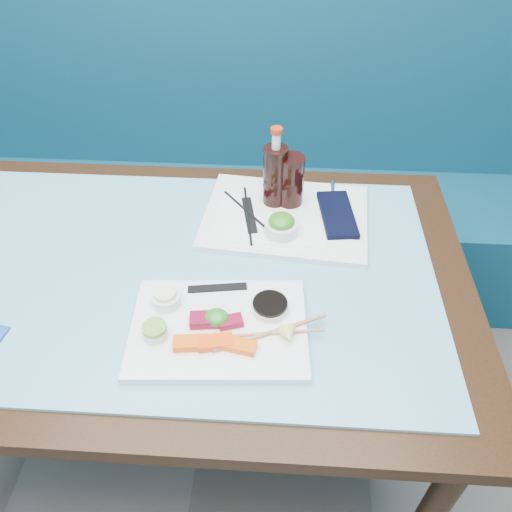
# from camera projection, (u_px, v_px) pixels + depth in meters

# --- Properties ---
(booth_bench) EXTENTS (3.00, 0.56, 1.17)m
(booth_bench) POSITION_uv_depth(u_px,v_px,m) (223.00, 192.00, 2.06)
(booth_bench) COLOR navy
(booth_bench) RESTS_ON ground
(dining_table) EXTENTS (1.40, 0.90, 0.75)m
(dining_table) POSITION_uv_depth(u_px,v_px,m) (181.00, 295.00, 1.25)
(dining_table) COLOR black
(dining_table) RESTS_ON ground
(glass_top) EXTENTS (1.22, 0.76, 0.01)m
(glass_top) POSITION_uv_depth(u_px,v_px,m) (178.00, 270.00, 1.19)
(glass_top) COLOR #66B0CC
(glass_top) RESTS_ON dining_table
(sashimi_plate) EXTENTS (0.38, 0.28, 0.02)m
(sashimi_plate) POSITION_uv_depth(u_px,v_px,m) (219.00, 328.00, 1.05)
(sashimi_plate) COLOR white
(sashimi_plate) RESTS_ON glass_top
(salmon_left) EXTENTS (0.07, 0.04, 0.02)m
(salmon_left) POSITION_uv_depth(u_px,v_px,m) (190.00, 343.00, 1.00)
(salmon_left) COLOR #FF5B0A
(salmon_left) RESTS_ON sashimi_plate
(salmon_mid) EXTENTS (0.07, 0.05, 0.02)m
(salmon_mid) POSITION_uv_depth(u_px,v_px,m) (216.00, 342.00, 1.00)
(salmon_mid) COLOR #FF4B0A
(salmon_mid) RESTS_ON sashimi_plate
(salmon_right) EXTENTS (0.07, 0.04, 0.02)m
(salmon_right) POSITION_uv_depth(u_px,v_px,m) (240.00, 346.00, 0.99)
(salmon_right) COLOR #FF5C0A
(salmon_right) RESTS_ON sashimi_plate
(tuna_left) EXTENTS (0.06, 0.04, 0.02)m
(tuna_left) POSITION_uv_depth(u_px,v_px,m) (204.00, 320.00, 1.04)
(tuna_left) COLOR maroon
(tuna_left) RESTS_ON sashimi_plate
(tuna_right) EXTENTS (0.06, 0.04, 0.02)m
(tuna_right) POSITION_uv_depth(u_px,v_px,m) (231.00, 322.00, 1.04)
(tuna_right) COLOR maroon
(tuna_right) RESTS_ON sashimi_plate
(seaweed_garnish) EXTENTS (0.06, 0.05, 0.03)m
(seaweed_garnish) POSITION_uv_depth(u_px,v_px,m) (217.00, 317.00, 1.04)
(seaweed_garnish) COLOR #24831E
(seaweed_garnish) RESTS_ON sashimi_plate
(ramekin_wasabi) EXTENTS (0.07, 0.07, 0.02)m
(ramekin_wasabi) POSITION_uv_depth(u_px,v_px,m) (155.00, 333.00, 1.01)
(ramekin_wasabi) COLOR white
(ramekin_wasabi) RESTS_ON sashimi_plate
(wasabi_fill) EXTENTS (0.05, 0.05, 0.01)m
(wasabi_fill) POSITION_uv_depth(u_px,v_px,m) (154.00, 328.00, 1.00)
(wasabi_fill) COLOR #74AD37
(wasabi_fill) RESTS_ON ramekin_wasabi
(ramekin_ginger) EXTENTS (0.08, 0.08, 0.03)m
(ramekin_ginger) POSITION_uv_depth(u_px,v_px,m) (166.00, 299.00, 1.08)
(ramekin_ginger) COLOR white
(ramekin_ginger) RESTS_ON sashimi_plate
(ginger_fill) EXTENTS (0.05, 0.05, 0.01)m
(ginger_fill) POSITION_uv_depth(u_px,v_px,m) (165.00, 293.00, 1.06)
(ginger_fill) COLOR #FFE9D1
(ginger_fill) RESTS_ON ramekin_ginger
(soy_dish) EXTENTS (0.09, 0.09, 0.02)m
(soy_dish) POSITION_uv_depth(u_px,v_px,m) (270.00, 307.00, 1.07)
(soy_dish) COLOR white
(soy_dish) RESTS_ON sashimi_plate
(soy_fill) EXTENTS (0.09, 0.09, 0.01)m
(soy_fill) POSITION_uv_depth(u_px,v_px,m) (270.00, 304.00, 1.06)
(soy_fill) COLOR black
(soy_fill) RESTS_ON soy_dish
(lemon_wedge) EXTENTS (0.04, 0.04, 0.04)m
(lemon_wedge) POSITION_uv_depth(u_px,v_px,m) (288.00, 335.00, 1.00)
(lemon_wedge) COLOR #FEF278
(lemon_wedge) RESTS_ON sashimi_plate
(chopstick_sleeve) EXTENTS (0.13, 0.04, 0.00)m
(chopstick_sleeve) POSITION_uv_depth(u_px,v_px,m) (217.00, 288.00, 1.12)
(chopstick_sleeve) COLOR black
(chopstick_sleeve) RESTS_ON sashimi_plate
(wooden_chopstick_a) EXTENTS (0.23, 0.11, 0.01)m
(wooden_chopstick_a) POSITION_uv_depth(u_px,v_px,m) (271.00, 332.00, 1.02)
(wooden_chopstick_a) COLOR #9D7B4A
(wooden_chopstick_a) RESTS_ON sashimi_plate
(wooden_chopstick_b) EXTENTS (0.20, 0.04, 0.01)m
(wooden_chopstick_b) POSITION_uv_depth(u_px,v_px,m) (276.00, 333.00, 1.02)
(wooden_chopstick_b) COLOR #B37D54
(wooden_chopstick_b) RESTS_ON sashimi_plate
(serving_tray) EXTENTS (0.45, 0.36, 0.02)m
(serving_tray) POSITION_uv_depth(u_px,v_px,m) (285.00, 217.00, 1.32)
(serving_tray) COLOR white
(serving_tray) RESTS_ON glass_top
(paper_placemat) EXTENTS (0.36, 0.26, 0.00)m
(paper_placemat) POSITION_uv_depth(u_px,v_px,m) (286.00, 214.00, 1.31)
(paper_placemat) COLOR white
(paper_placemat) RESTS_ON serving_tray
(seaweed_bowl) EXTENTS (0.09, 0.09, 0.03)m
(seaweed_bowl) POSITION_uv_depth(u_px,v_px,m) (281.00, 228.00, 1.25)
(seaweed_bowl) COLOR white
(seaweed_bowl) RESTS_ON serving_tray
(seaweed_salad) EXTENTS (0.09, 0.09, 0.03)m
(seaweed_salad) POSITION_uv_depth(u_px,v_px,m) (282.00, 221.00, 1.23)
(seaweed_salad) COLOR #33781B
(seaweed_salad) RESTS_ON seaweed_bowl
(cola_glass) EXTENTS (0.07, 0.07, 0.14)m
(cola_glass) POSITION_uv_depth(u_px,v_px,m) (291.00, 181.00, 1.31)
(cola_glass) COLOR black
(cola_glass) RESTS_ON serving_tray
(navy_pouch) EXTENTS (0.10, 0.20, 0.01)m
(navy_pouch) POSITION_uv_depth(u_px,v_px,m) (337.00, 214.00, 1.30)
(navy_pouch) COLOR black
(navy_pouch) RESTS_ON serving_tray
(fork) EXTENTS (0.01, 0.09, 0.01)m
(fork) POSITION_uv_depth(u_px,v_px,m) (333.00, 191.00, 1.38)
(fork) COLOR white
(fork) RESTS_ON serving_tray
(black_chopstick_a) EXTENTS (0.04, 0.24, 0.01)m
(black_chopstick_a) POSITION_uv_depth(u_px,v_px,m) (248.00, 215.00, 1.31)
(black_chopstick_a) COLOR black
(black_chopstick_a) RESTS_ON serving_tray
(black_chopstick_b) EXTENTS (0.16, 0.20, 0.01)m
(black_chopstick_b) POSITION_uv_depth(u_px,v_px,m) (251.00, 215.00, 1.31)
(black_chopstick_b) COLOR black
(black_chopstick_b) RESTS_ON serving_tray
(tray_sleeve) EXTENTS (0.05, 0.15, 0.00)m
(tray_sleeve) POSITION_uv_depth(u_px,v_px,m) (249.00, 215.00, 1.31)
(tray_sleeve) COLOR black
(tray_sleeve) RESTS_ON serving_tray
(cola_bottle_body) EXTENTS (0.06, 0.06, 0.18)m
(cola_bottle_body) POSITION_uv_depth(u_px,v_px,m) (275.00, 179.00, 1.31)
(cola_bottle_body) COLOR black
(cola_bottle_body) RESTS_ON glass_top
(cola_bottle_neck) EXTENTS (0.02, 0.02, 0.04)m
(cola_bottle_neck) POSITION_uv_depth(u_px,v_px,m) (276.00, 141.00, 1.23)
(cola_bottle_neck) COLOR white
(cola_bottle_neck) RESTS_ON cola_bottle_body
(cola_bottle_cap) EXTENTS (0.04, 0.04, 0.01)m
(cola_bottle_cap) POSITION_uv_depth(u_px,v_px,m) (277.00, 130.00, 1.21)
(cola_bottle_cap) COLOR red
(cola_bottle_cap) RESTS_ON cola_bottle_neck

